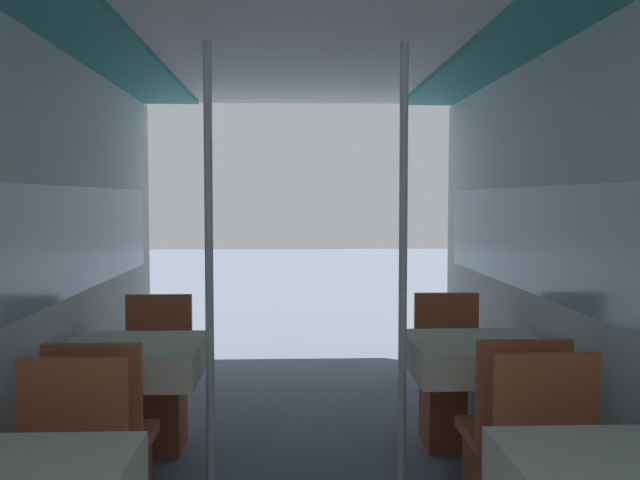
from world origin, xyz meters
TOP-DOWN VIEW (x-y plane):
  - wall_right at (1.33, 1.83)m, footprint 0.05×6.45m
  - dining_table_left_1 at (-0.90, 2.48)m, footprint 0.71×0.71m
  - chair_left_near_1 at (-0.90, 1.90)m, footprint 0.40×0.40m
  - chair_left_far_1 at (-0.90, 3.07)m, footprint 0.40×0.40m
  - support_pole_left_1 at (-0.50, 2.48)m, footprint 0.04×0.04m
  - dining_table_right_1 at (0.90, 2.48)m, footprint 0.71×0.71m
  - chair_right_near_1 at (0.90, 1.90)m, footprint 0.40×0.40m
  - chair_right_far_1 at (0.90, 3.07)m, footprint 0.40×0.40m
  - support_pole_right_1 at (0.50, 2.48)m, footprint 0.04×0.04m

SIDE VIEW (x-z plane):
  - chair_left_near_1 at x=-0.90m, z-range -0.16..0.75m
  - chair_left_far_1 at x=-0.90m, z-range -0.16..0.75m
  - chair_right_near_1 at x=0.90m, z-range -0.16..0.75m
  - chair_right_far_1 at x=0.90m, z-range -0.16..0.75m
  - dining_table_left_1 at x=-0.90m, z-range 0.27..1.03m
  - dining_table_right_1 at x=0.90m, z-range 0.27..1.03m
  - support_pole_left_1 at x=-0.50m, z-range 0.00..2.30m
  - support_pole_right_1 at x=0.50m, z-range 0.00..2.30m
  - wall_right at x=1.33m, z-range 0.01..2.31m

